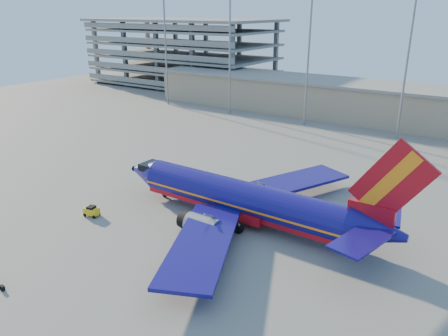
# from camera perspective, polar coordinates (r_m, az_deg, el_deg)

# --- Properties ---
(ground) EXTENTS (220.00, 220.00, 0.00)m
(ground) POSITION_cam_1_polar(r_m,az_deg,el_deg) (59.62, -3.45, -4.13)
(ground) COLOR slate
(ground) RESTS_ON ground
(terminal_building) EXTENTS (122.00, 16.00, 8.50)m
(terminal_building) POSITION_cam_1_polar(r_m,az_deg,el_deg) (105.61, 20.77, 7.81)
(terminal_building) COLOR gray
(terminal_building) RESTS_ON ground
(parking_garage) EXTENTS (62.00, 32.00, 21.40)m
(parking_garage) POSITION_cam_1_polar(r_m,az_deg,el_deg) (151.48, -5.37, 15.18)
(parking_garage) COLOR slate
(parking_garage) RESTS_ON ground
(light_mast_row) EXTENTS (101.60, 1.60, 28.65)m
(light_mast_row) POSITION_cam_1_polar(r_m,az_deg,el_deg) (93.67, 16.87, 15.05)
(light_mast_row) COLOR gray
(light_mast_row) RESTS_ON ground
(aircraft_main) EXTENTS (39.26, 37.82, 13.31)m
(aircraft_main) POSITION_cam_1_polar(r_m,az_deg,el_deg) (52.41, 3.04, -4.25)
(aircraft_main) COLOR navy
(aircraft_main) RESTS_ON ground
(baggage_tug) EXTENTS (2.04, 1.48, 1.33)m
(baggage_tug) POSITION_cam_1_polar(r_m,az_deg,el_deg) (57.13, -16.91, -5.39)
(baggage_tug) COLOR yellow
(baggage_tug) RESTS_ON ground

